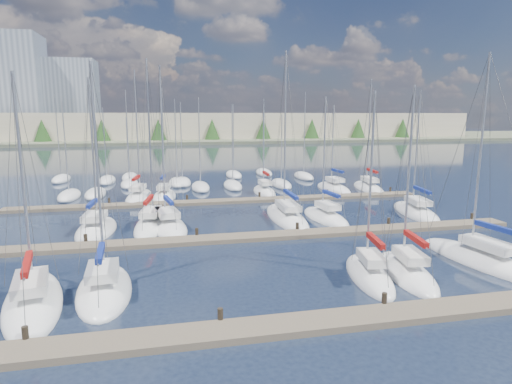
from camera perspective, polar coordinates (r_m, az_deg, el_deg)
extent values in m
plane|color=#1E283C|center=(75.65, -7.30, 3.08)|extent=(400.00, 400.00, 0.00)
cube|color=#6B5E4C|center=(20.13, 7.47, -16.97)|extent=(44.00, 1.80, 0.35)
cylinder|color=#2D261C|center=(20.73, -28.35, -16.87)|extent=(0.26, 0.26, 1.10)
cylinder|color=#2D261C|center=(20.01, -4.78, -16.61)|extent=(0.26, 0.26, 1.10)
cylinder|color=#2D261C|center=(22.33, 16.71, -14.06)|extent=(0.26, 0.26, 1.10)
cube|color=#6B5E4C|center=(32.74, -0.73, -6.03)|extent=(44.00, 1.80, 0.35)
cylinder|color=#2D261C|center=(33.50, -21.75, -6.14)|extent=(0.26, 0.26, 1.10)
cylinder|color=#2D261C|center=(33.05, -7.89, -5.70)|extent=(0.26, 0.26, 1.10)
cylinder|color=#2D261C|center=(34.51, 5.52, -4.97)|extent=(0.26, 0.26, 1.10)
cylinder|color=#2D261C|center=(37.65, 17.24, -4.10)|extent=(0.26, 0.26, 1.10)
cylinder|color=#2D261C|center=(42.09, 26.81, -3.26)|extent=(0.26, 0.26, 1.10)
cube|color=#6B5E4C|center=(46.16, -4.15, -1.25)|extent=(44.00, 1.80, 0.35)
cylinder|color=#2D261C|center=(48.62, -28.36, -1.70)|extent=(0.26, 0.26, 1.10)
cylinder|color=#2D261C|center=(46.97, -18.97, -1.40)|extent=(0.26, 0.26, 1.10)
cylinder|color=#2D261C|center=(46.66, -9.17, -1.04)|extent=(0.26, 0.26, 1.10)
cylinder|color=#2D261C|center=(47.70, 0.46, -0.67)|extent=(0.26, 0.26, 1.10)
cylinder|color=#2D261C|center=(50.02, 9.45, -0.29)|extent=(0.26, 0.26, 1.10)
cylinder|color=#2D261C|center=(53.44, 17.46, 0.04)|extent=(0.26, 0.26, 1.10)
ellipsoid|color=white|center=(49.85, -12.10, -0.71)|extent=(3.29, 7.08, 1.60)
cube|color=silver|center=(49.29, -12.20, 0.70)|extent=(1.64, 2.54, 0.50)
cylinder|color=#9EA0A5|center=(49.59, -12.31, 6.95)|extent=(0.14, 0.14, 11.16)
cylinder|color=#9EA0A5|center=(48.60, -12.32, 1.81)|extent=(0.45, 2.86, 0.10)
cube|color=navy|center=(48.58, -12.33, 1.95)|extent=(0.62, 2.66, 0.30)
ellipsoid|color=white|center=(56.25, 14.74, 0.41)|extent=(3.74, 9.15, 1.60)
cube|color=black|center=(56.25, 14.74, 0.41)|extent=(1.90, 4.41, 0.12)
cube|color=silver|center=(55.64, 14.95, 1.65)|extent=(1.82, 3.27, 0.50)
cylinder|color=#9EA0A5|center=(56.19, 14.84, 7.94)|extent=(0.14, 0.14, 12.60)
cylinder|color=#9EA0A5|center=(54.84, 15.24, 2.63)|extent=(0.59, 3.71, 0.10)
cube|color=maroon|center=(54.82, 15.25, 2.75)|extent=(0.75, 3.44, 0.30)
ellipsoid|color=white|center=(39.06, 4.07, -3.52)|extent=(3.08, 10.54, 1.60)
cube|color=silver|center=(38.27, 4.29, -1.81)|extent=(1.65, 3.70, 0.50)
cylinder|color=#9EA0A5|center=(38.78, 3.90, 8.20)|extent=(0.14, 0.14, 13.72)
cylinder|color=#9EA0A5|center=(37.27, 4.64, -0.50)|extent=(0.20, 4.40, 0.10)
cube|color=navy|center=(37.25, 4.65, -0.32)|extent=(0.39, 4.06, 0.30)
ellipsoid|color=white|center=(24.65, -27.55, -13.08)|extent=(4.48, 9.14, 1.60)
cube|color=black|center=(24.65, -27.55, -13.08)|extent=(2.25, 4.41, 0.12)
cube|color=silver|center=(23.78, -27.87, -10.59)|extent=(2.10, 3.31, 0.50)
cylinder|color=#9EA0A5|center=(23.74, -28.68, 1.49)|extent=(0.14, 0.14, 10.26)
cylinder|color=#9EA0A5|center=(22.78, -28.20, -8.71)|extent=(0.86, 3.62, 0.10)
cube|color=maroon|center=(22.75, -28.23, -8.43)|extent=(1.00, 3.38, 0.30)
ellipsoid|color=white|center=(36.89, -11.77, -4.54)|extent=(4.34, 8.76, 1.60)
cube|color=maroon|center=(36.89, -11.77, -4.54)|extent=(2.20, 4.22, 0.12)
cube|color=silver|center=(36.19, -11.72, -2.71)|extent=(2.10, 3.17, 0.50)
cylinder|color=#9EA0A5|center=(36.43, -12.37, 6.64)|extent=(0.14, 0.14, 12.17)
cylinder|color=#9EA0A5|center=(35.32, -11.59, -1.28)|extent=(0.71, 3.48, 0.10)
cube|color=navy|center=(35.30, -11.59, -1.09)|extent=(0.86, 3.24, 0.30)
ellipsoid|color=white|center=(26.11, 14.81, -10.92)|extent=(3.25, 7.01, 1.60)
cube|color=maroon|center=(26.11, 14.81, -10.92)|extent=(1.64, 3.38, 0.12)
cube|color=silver|center=(25.37, 15.17, -8.45)|extent=(1.55, 2.53, 0.50)
cylinder|color=#9EA0A5|center=(25.16, 15.06, 2.00)|extent=(0.14, 0.14, 9.54)
cylinder|color=#9EA0A5|center=(24.57, 15.65, -6.52)|extent=(0.59, 2.81, 0.10)
cube|color=maroon|center=(24.53, 15.66, -6.26)|extent=(0.75, 2.62, 0.30)
ellipsoid|color=white|center=(27.18, 19.40, -10.32)|extent=(3.45, 7.49, 1.60)
cube|color=silver|center=(26.45, 19.86, -7.94)|extent=(1.67, 2.70, 0.50)
cylinder|color=#9EA0A5|center=(26.28, 19.71, 2.46)|extent=(0.14, 0.14, 9.88)
cylinder|color=#9EA0A5|center=(25.64, 20.50, -6.10)|extent=(0.59, 3.01, 0.10)
cube|color=maroon|center=(25.61, 20.52, -5.84)|extent=(0.74, 2.80, 0.30)
ellipsoid|color=white|center=(37.18, -20.49, -4.87)|extent=(3.33, 7.81, 1.60)
cube|color=black|center=(37.18, -20.49, -4.87)|extent=(1.72, 3.75, 0.12)
cube|color=silver|center=(36.52, -20.73, -3.05)|extent=(1.75, 2.76, 0.50)
cylinder|color=#9EA0A5|center=(36.71, -20.95, 5.39)|extent=(0.14, 0.14, 11.10)
cylinder|color=#9EA0A5|center=(35.71, -21.03, -1.63)|extent=(0.27, 3.22, 0.10)
cube|color=navy|center=(35.69, -21.05, -1.44)|extent=(0.46, 2.97, 0.30)
ellipsoid|color=white|center=(39.36, 9.23, -3.52)|extent=(3.20, 7.78, 1.60)
cube|color=black|center=(39.36, 9.23, -3.52)|extent=(1.63, 3.74, 0.12)
cube|color=silver|center=(38.75, 9.54, -1.78)|extent=(1.61, 2.77, 0.50)
cylinder|color=#9EA0A5|center=(38.94, 9.08, 5.23)|extent=(0.14, 0.14, 9.82)
cylinder|color=#9EA0A5|center=(38.02, 10.00, -0.41)|extent=(0.41, 3.18, 0.10)
cube|color=navy|center=(38.00, 10.00, -0.23)|extent=(0.58, 2.94, 0.30)
ellipsoid|color=white|center=(55.03, 10.27, 0.37)|extent=(3.24, 7.82, 1.60)
cube|color=silver|center=(54.49, 10.49, 1.65)|extent=(1.67, 2.77, 0.50)
cylinder|color=#9EA0A5|center=(54.90, 10.18, 6.40)|extent=(0.14, 0.14, 9.40)
cylinder|color=#9EA0A5|center=(53.80, 10.82, 2.66)|extent=(0.33, 3.21, 0.10)
cube|color=navy|center=(53.79, 10.82, 2.79)|extent=(0.51, 2.97, 0.30)
ellipsoid|color=white|center=(43.68, 20.48, -2.68)|extent=(4.25, 9.23, 1.60)
cube|color=silver|center=(43.02, 20.81, -1.12)|extent=(2.03, 3.32, 0.50)
cylinder|color=#9EA0A5|center=(43.44, 20.64, 5.66)|extent=(0.14, 0.14, 10.50)
cylinder|color=#9EA0A5|center=(42.19, 21.27, 0.09)|extent=(0.75, 3.69, 0.10)
cube|color=navy|center=(42.17, 21.28, 0.25)|extent=(0.89, 3.43, 0.30)
ellipsoid|color=white|center=(50.10, -15.32, -0.79)|extent=(3.67, 8.60, 1.60)
cube|color=silver|center=(49.48, -15.48, 0.59)|extent=(1.78, 3.08, 0.50)
cylinder|color=#9EA0A5|center=(49.92, -15.58, 7.95)|extent=(0.14, 0.14, 13.10)
cylinder|color=#9EA0A5|center=(48.67, -15.69, 1.68)|extent=(0.59, 3.48, 0.10)
cube|color=maroon|center=(48.66, -15.70, 1.82)|extent=(0.75, 3.23, 0.30)
ellipsoid|color=white|center=(37.54, -13.69, -4.36)|extent=(3.73, 9.27, 1.60)
cube|color=silver|center=(36.81, -13.89, -2.58)|extent=(1.81, 3.31, 0.50)
cylinder|color=#9EA0A5|center=(37.14, -14.00, 7.10)|extent=(0.14, 0.14, 12.76)
cylinder|color=#9EA0A5|center=(35.90, -14.14, -1.19)|extent=(0.60, 3.76, 0.10)
cube|color=maroon|center=(35.88, -14.15, -1.01)|extent=(0.76, 3.49, 0.30)
ellipsoid|color=white|center=(24.75, -19.54, -12.39)|extent=(3.33, 7.73, 1.60)
cube|color=silver|center=(23.94, -19.78, -9.85)|extent=(1.73, 2.74, 0.50)
cylinder|color=#9EA0A5|center=(23.71, -20.39, 2.84)|extent=(0.14, 0.14, 10.87)
cylinder|color=#9EA0A5|center=(23.03, -20.03, -7.90)|extent=(0.32, 3.17, 0.10)
cube|color=navy|center=(23.00, -20.05, -7.61)|extent=(0.50, 2.93, 0.30)
ellipsoid|color=white|center=(51.76, 1.11, -0.08)|extent=(2.35, 6.89, 1.60)
cube|color=maroon|center=(51.76, 1.11, -0.08)|extent=(1.22, 3.31, 0.12)
cube|color=silver|center=(51.22, 1.20, 1.28)|extent=(1.28, 2.41, 0.50)
cylinder|color=#9EA0A5|center=(51.56, 1.00, 6.70)|extent=(0.14, 0.14, 10.08)
cylinder|color=#9EA0A5|center=(50.53, 1.34, 2.36)|extent=(0.13, 2.89, 0.10)
cube|color=maroon|center=(50.52, 1.34, 2.50)|extent=(0.32, 2.66, 0.30)
ellipsoid|color=white|center=(31.27, 27.76, -8.23)|extent=(4.08, 10.08, 1.60)
cube|color=black|center=(31.27, 27.76, -8.23)|extent=(2.07, 4.86, 0.12)
cube|color=silver|center=(30.60, 28.64, -6.15)|extent=(1.97, 3.61, 0.50)
cylinder|color=#9EA0A5|center=(30.46, 27.77, 4.86)|extent=(0.14, 0.14, 11.98)
cylinder|color=#9EA0A5|center=(29.85, 29.93, -4.57)|extent=(0.67, 4.09, 0.10)
cube|color=navy|center=(29.83, 29.95, -4.35)|extent=(0.82, 3.79, 0.30)
cylinder|color=#9EA0A5|center=(66.41, -24.92, 6.86)|extent=(0.12, 0.12, 11.20)
ellipsoid|color=white|center=(66.96, -24.52, 1.52)|extent=(2.20, 6.40, 1.40)
cylinder|color=#9EA0A5|center=(58.41, -9.93, 6.80)|extent=(0.12, 0.12, 10.14)
ellipsoid|color=white|center=(59.02, -9.76, 1.25)|extent=(2.20, 6.40, 1.40)
cylinder|color=#9EA0A5|center=(58.17, -10.66, 6.93)|extent=(0.12, 0.12, 10.49)
ellipsoid|color=white|center=(58.79, -10.47, 1.19)|extent=(2.20, 6.40, 1.40)
cylinder|color=#9EA0A5|center=(67.19, 1.07, 7.35)|extent=(0.12, 0.12, 10.06)
ellipsoid|color=white|center=(67.72, 1.06, 2.54)|extent=(2.20, 6.40, 1.40)
cylinder|color=#9EA0A5|center=(62.79, -19.53, 6.25)|extent=(0.12, 0.12, 9.39)
ellipsoid|color=white|center=(63.33, -19.24, 1.43)|extent=(2.20, 6.40, 1.40)
cylinder|color=#9EA0A5|center=(52.26, -24.08, 5.52)|extent=(0.12, 0.12, 9.85)
ellipsoid|color=white|center=(52.93, -23.64, -0.50)|extent=(2.20, 6.40, 1.40)
cylinder|color=#9EA0A5|center=(52.41, -20.97, 5.44)|extent=(0.12, 0.12, 9.30)
ellipsoid|color=white|center=(53.06, -20.61, -0.27)|extent=(2.20, 6.40, 1.40)
cylinder|color=#9EA0A5|center=(63.56, 6.49, 7.85)|extent=(0.12, 0.12, 11.68)
ellipsoid|color=white|center=(64.15, 6.37, 2.05)|extent=(2.20, 6.40, 1.40)
cylinder|color=#9EA0A5|center=(54.91, -3.18, 6.53)|extent=(0.12, 0.12, 9.76)
ellipsoid|color=white|center=(55.54, -3.12, 0.82)|extent=(2.20, 6.40, 1.40)
cylinder|color=#9EA0A5|center=(64.99, -16.77, 7.65)|extent=(0.12, 0.12, 11.95)
ellipsoid|color=white|center=(65.57, -16.47, 1.86)|extent=(2.20, 6.40, 1.40)
cylinder|color=#9EA0A5|center=(56.07, 3.43, 5.93)|extent=(0.12, 0.12, 8.46)
ellipsoid|color=white|center=(56.64, 3.38, 1.00)|extent=(2.20, 6.40, 1.40)
cylinder|color=#9EA0A5|center=(58.65, -16.75, 5.54)|extent=(0.12, 0.12, 8.12)
ellipsoid|color=white|center=(59.19, -16.51, 1.00)|extent=(2.20, 6.40, 1.40)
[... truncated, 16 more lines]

